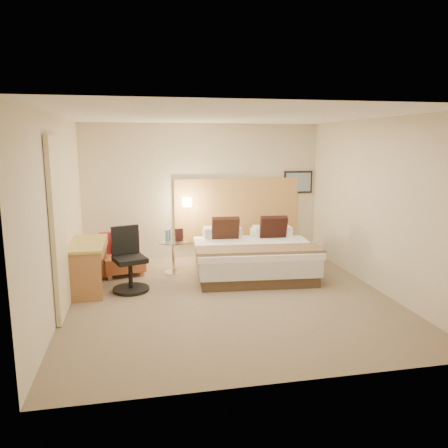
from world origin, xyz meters
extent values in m
cube|color=#776650|center=(0.00, 0.00, -0.01)|extent=(4.80, 5.00, 0.02)
cube|color=white|center=(0.00, 0.00, 2.71)|extent=(4.80, 5.00, 0.02)
cube|color=beige|center=(0.00, 2.51, 1.35)|extent=(4.80, 0.02, 2.70)
cube|color=beige|center=(0.00, -2.51, 1.35)|extent=(4.80, 0.02, 2.70)
cube|color=beige|center=(-2.41, 0.00, 1.35)|extent=(0.02, 5.00, 2.70)
cube|color=beige|center=(2.41, 0.00, 1.35)|extent=(0.02, 5.00, 2.70)
cube|color=tan|center=(0.70, 2.47, 0.95)|extent=(2.60, 0.04, 1.30)
cube|color=black|center=(2.02, 2.48, 1.50)|extent=(0.62, 0.03, 0.47)
cube|color=#778EA3|center=(2.02, 2.46, 1.50)|extent=(0.54, 0.01, 0.39)
cylinder|color=white|center=(-0.35, 2.42, 1.15)|extent=(0.02, 0.12, 0.02)
cube|color=#FFEDC6|center=(-0.35, 2.36, 1.15)|extent=(0.15, 0.15, 0.15)
cube|color=beige|center=(-2.36, -0.25, 1.22)|extent=(0.06, 0.90, 2.42)
cylinder|color=#7FAFC4|center=(-0.82, 1.43, 0.69)|extent=(0.08, 0.08, 0.21)
cylinder|color=#8AB1D5|center=(-0.78, 1.49, 0.69)|extent=(0.08, 0.08, 0.21)
cube|color=#381717|center=(-0.61, 1.41, 0.70)|extent=(0.15, 0.09, 0.23)
cube|color=#463323|center=(0.67, 1.12, 0.09)|extent=(2.08, 2.08, 0.18)
cube|color=silver|center=(0.67, 1.12, 0.33)|extent=(2.14, 2.14, 0.30)
cube|color=white|center=(0.64, 0.85, 0.53)|extent=(2.16, 1.59, 0.10)
cube|color=white|center=(0.25, 1.89, 0.57)|extent=(0.72, 0.43, 0.18)
cube|color=silver|center=(1.20, 1.82, 0.57)|extent=(0.72, 0.43, 0.18)
cube|color=silver|center=(0.23, 1.64, 0.67)|extent=(0.72, 0.43, 0.18)
cube|color=white|center=(1.18, 1.56, 0.67)|extent=(0.72, 0.43, 0.18)
cube|color=black|center=(0.24, 1.44, 0.74)|extent=(0.52, 0.31, 0.51)
cube|color=black|center=(1.13, 1.36, 0.74)|extent=(0.52, 0.31, 0.51)
cube|color=orange|center=(0.61, 0.45, 0.60)|extent=(2.12, 0.72, 0.05)
cube|color=tan|center=(-1.83, 1.19, 0.04)|extent=(0.08, 0.08, 0.09)
cube|color=#A7744F|center=(-1.29, 1.31, 0.04)|extent=(0.08, 0.08, 0.09)
cube|color=#977847|center=(-1.94, 1.67, 0.04)|extent=(0.08, 0.08, 0.09)
cube|color=tan|center=(-1.39, 1.78, 0.04)|extent=(0.08, 0.08, 0.09)
cube|color=#964928|center=(-1.61, 1.49, 0.22)|extent=(0.81, 0.74, 0.26)
cube|color=maroon|center=(-1.67, 1.73, 0.54)|extent=(0.70, 0.25, 0.39)
cube|color=black|center=(-1.64, 1.64, 0.48)|extent=(0.36, 0.23, 0.34)
cylinder|color=white|center=(-0.72, 1.41, 0.01)|extent=(0.44, 0.44, 0.02)
cylinder|color=white|center=(-0.72, 1.41, 0.29)|extent=(0.05, 0.05, 0.55)
cylinder|color=silver|center=(-0.72, 1.41, 0.58)|extent=(0.65, 0.65, 0.01)
cube|color=#B49D46|center=(-2.14, 0.76, 0.75)|extent=(0.57, 1.24, 0.04)
cube|color=#A26A3F|center=(-2.14, 0.19, 0.37)|extent=(0.52, 0.04, 0.73)
cube|color=#CB814F|center=(-2.14, 1.34, 0.37)|extent=(0.52, 0.04, 0.73)
cube|color=tan|center=(-2.09, 0.76, 0.67)|extent=(0.47, 1.16, 0.10)
cylinder|color=black|center=(-1.47, 0.55, 0.03)|extent=(0.72, 0.72, 0.04)
cylinder|color=black|center=(-1.47, 0.55, 0.27)|extent=(0.08, 0.08, 0.44)
cube|color=black|center=(-1.47, 0.55, 0.52)|extent=(0.58, 0.58, 0.08)
cube|color=black|center=(-1.54, 0.75, 0.79)|extent=(0.44, 0.19, 0.46)
camera|label=1|loc=(-1.32, -6.24, 2.34)|focal=35.00mm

